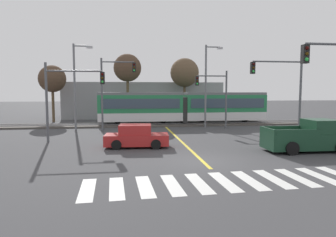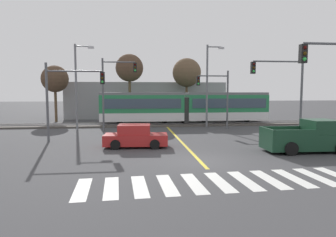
# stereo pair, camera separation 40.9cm
# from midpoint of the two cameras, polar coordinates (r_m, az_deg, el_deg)

# --- Properties ---
(ground_plane) EXTENTS (200.00, 200.00, 0.00)m
(ground_plane) POSITION_cam_midpoint_polar(r_m,az_deg,el_deg) (16.16, 5.93, -8.15)
(ground_plane) COLOR #3D3D3F
(track_bed) EXTENTS (120.00, 4.00, 0.18)m
(track_bed) POSITION_cam_midpoint_polar(r_m,az_deg,el_deg) (33.25, -1.19, -1.09)
(track_bed) COLOR #4C4742
(track_bed) RESTS_ON ground
(rail_near) EXTENTS (120.00, 0.08, 0.10)m
(rail_near) POSITION_cam_midpoint_polar(r_m,az_deg,el_deg) (32.52, -1.05, -0.98)
(rail_near) COLOR #939399
(rail_near) RESTS_ON track_bed
(rail_far) EXTENTS (120.00, 0.08, 0.10)m
(rail_far) POSITION_cam_midpoint_polar(r_m,az_deg,el_deg) (33.94, -1.33, -0.72)
(rail_far) COLOR #939399
(rail_far) RESTS_ON track_bed
(light_rail_tram) EXTENTS (18.50, 2.64, 3.43)m
(light_rail_tram) POSITION_cam_midpoint_polar(r_m,az_deg,el_deg) (33.40, 2.55, 2.31)
(light_rail_tram) COLOR silver
(light_rail_tram) RESTS_ON track_bed
(crosswalk_stripe_0) EXTENTS (0.70, 2.83, 0.01)m
(crosswalk_stripe_0) POSITION_cam_midpoint_polar(r_m,az_deg,el_deg) (12.12, -16.08, -12.88)
(crosswalk_stripe_0) COLOR silver
(crosswalk_stripe_0) RESTS_ON ground
(crosswalk_stripe_1) EXTENTS (0.70, 2.83, 0.01)m
(crosswalk_stripe_1) POSITION_cam_midpoint_polar(r_m,az_deg,el_deg) (12.06, -10.74, -12.85)
(crosswalk_stripe_1) COLOR silver
(crosswalk_stripe_1) RESTS_ON ground
(crosswalk_stripe_2) EXTENTS (0.70, 2.83, 0.01)m
(crosswalk_stripe_2) POSITION_cam_midpoint_polar(r_m,az_deg,el_deg) (12.11, -5.40, -12.71)
(crosswalk_stripe_2) COLOR silver
(crosswalk_stripe_2) RESTS_ON ground
(crosswalk_stripe_3) EXTENTS (0.70, 2.83, 0.01)m
(crosswalk_stripe_3) POSITION_cam_midpoint_polar(r_m,az_deg,el_deg) (12.25, -0.14, -12.48)
(crosswalk_stripe_3) COLOR silver
(crosswalk_stripe_3) RESTS_ON ground
(crosswalk_stripe_4) EXTENTS (0.70, 2.83, 0.01)m
(crosswalk_stripe_4) POSITION_cam_midpoint_polar(r_m,az_deg,el_deg) (12.49, 4.94, -12.15)
(crosswalk_stripe_4) COLOR silver
(crosswalk_stripe_4) RESTS_ON ground
(crosswalk_stripe_5) EXTENTS (0.70, 2.83, 0.01)m
(crosswalk_stripe_5) POSITION_cam_midpoint_polar(r_m,az_deg,el_deg) (12.81, 9.79, -11.75)
(crosswalk_stripe_5) COLOR silver
(crosswalk_stripe_5) RESTS_ON ground
(crosswalk_stripe_6) EXTENTS (0.70, 2.83, 0.01)m
(crosswalk_stripe_6) POSITION_cam_midpoint_polar(r_m,az_deg,el_deg) (13.22, 14.35, -11.30)
(crosswalk_stripe_6) COLOR silver
(crosswalk_stripe_6) RESTS_ON ground
(crosswalk_stripe_7) EXTENTS (0.70, 2.83, 0.01)m
(crosswalk_stripe_7) POSITION_cam_midpoint_polar(r_m,az_deg,el_deg) (13.71, 18.60, -10.81)
(crosswalk_stripe_7) COLOR silver
(crosswalk_stripe_7) RESTS_ON ground
(crosswalk_stripe_8) EXTENTS (0.70, 2.83, 0.01)m
(crosswalk_stripe_8) POSITION_cam_midpoint_polar(r_m,az_deg,el_deg) (14.27, 22.52, -10.31)
(crosswalk_stripe_8) COLOR silver
(crosswalk_stripe_8) RESTS_ON ground
(crosswalk_stripe_9) EXTENTS (0.70, 2.83, 0.01)m
(crosswalk_stripe_9) POSITION_cam_midpoint_polar(r_m,az_deg,el_deg) (14.88, 26.12, -9.81)
(crosswalk_stripe_9) COLOR silver
(crosswalk_stripe_9) RESTS_ON ground
(lane_centre_line) EXTENTS (0.20, 17.15, 0.01)m
(lane_centre_line) POSITION_cam_midpoint_polar(r_m,az_deg,el_deg) (22.87, 1.81, -4.17)
(lane_centre_line) COLOR gold
(lane_centre_line) RESTS_ON ground
(sedan_crossing) EXTENTS (4.30, 2.13, 1.52)m
(sedan_crossing) POSITION_cam_midpoint_polar(r_m,az_deg,el_deg) (20.13, -6.61, -3.48)
(sedan_crossing) COLOR #B22323
(sedan_crossing) RESTS_ON ground
(pickup_truck) EXTENTS (5.43, 2.30, 1.98)m
(pickup_truck) POSITION_cam_midpoint_polar(r_m,az_deg,el_deg) (20.55, 24.86, -3.35)
(pickup_truck) COLOR #193D28
(pickup_truck) RESTS_ON ground
(traffic_light_far_right) EXTENTS (3.25, 0.38, 5.76)m
(traffic_light_far_right) POSITION_cam_midpoint_polar(r_m,az_deg,el_deg) (30.15, 8.68, 5.18)
(traffic_light_far_right) COLOR #515459
(traffic_light_far_right) RESTS_ON ground
(traffic_light_mid_right) EXTENTS (4.25, 0.38, 6.53)m
(traffic_light_mid_right) POSITION_cam_midpoint_polar(r_m,az_deg,el_deg) (25.10, 20.84, 6.16)
(traffic_light_mid_right) COLOR #515459
(traffic_light_mid_right) RESTS_ON ground
(traffic_light_far_left) EXTENTS (3.25, 0.38, 6.79)m
(traffic_light_far_left) POSITION_cam_midpoint_polar(r_m,az_deg,el_deg) (28.62, -10.91, 6.57)
(traffic_light_far_left) COLOR #515459
(traffic_light_far_left) RESTS_ON ground
(traffic_light_mid_left) EXTENTS (4.25, 0.38, 5.80)m
(traffic_light_mid_left) POSITION_cam_midpoint_polar(r_m,az_deg,el_deg) (23.15, -19.09, 5.10)
(traffic_light_mid_left) COLOR #515459
(traffic_light_mid_left) RESTS_ON ground
(street_lamp_west) EXTENTS (1.85, 0.28, 8.18)m
(street_lamp_west) POSITION_cam_midpoint_polar(r_m,az_deg,el_deg) (29.91, -17.45, 6.67)
(street_lamp_west) COLOR slate
(street_lamp_west) RESTS_ON ground
(street_lamp_centre) EXTENTS (1.82, 0.28, 8.43)m
(street_lamp_centre) POSITION_cam_midpoint_polar(r_m,az_deg,el_deg) (31.15, 7.10, 7.03)
(street_lamp_centre) COLOR slate
(street_lamp_centre) RESTS_ON ground
(bare_tree_far_west) EXTENTS (3.25, 3.25, 6.86)m
(bare_tree_far_west) POSITION_cam_midpoint_polar(r_m,az_deg,el_deg) (39.02, -21.46, 7.00)
(bare_tree_far_west) COLOR brown
(bare_tree_far_west) RESTS_ON ground
(bare_tree_west) EXTENTS (3.34, 3.34, 8.22)m
(bare_tree_west) POSITION_cam_midpoint_polar(r_m,az_deg,el_deg) (36.94, -8.05, 9.45)
(bare_tree_west) COLOR brown
(bare_tree_west) RESTS_ON ground
(bare_tree_east) EXTENTS (3.72, 3.72, 8.02)m
(bare_tree_east) POSITION_cam_midpoint_polar(r_m,az_deg,el_deg) (39.38, 2.87, 8.68)
(bare_tree_east) COLOR brown
(bare_tree_east) RESTS_ON ground
(building_backdrop_far) EXTENTS (21.90, 6.00, 4.97)m
(building_backdrop_far) POSITION_cam_midpoint_polar(r_m,az_deg,el_deg) (43.49, -4.95, 3.53)
(building_backdrop_far) COLOR gray
(building_backdrop_far) RESTS_ON ground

